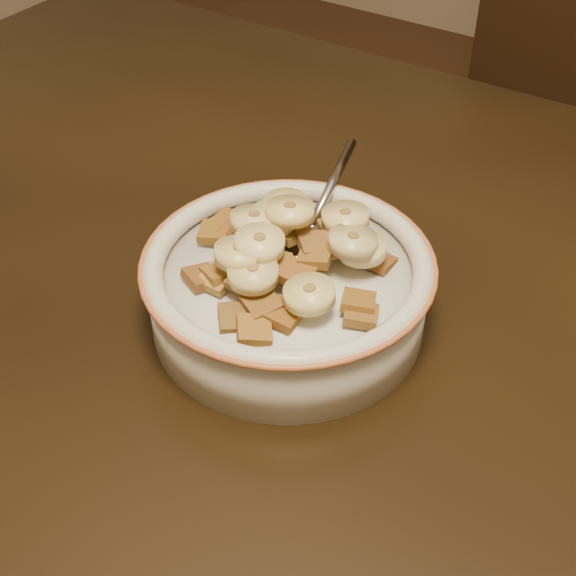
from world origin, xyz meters
The scene contains 48 objects.
table centered at (0.00, 0.00, 0.73)m, with size 1.40×0.90×0.04m, color black.
chair centered at (-0.09, 0.60, 0.52)m, with size 0.46×0.46×1.04m, color black.
cereal_bowl centered at (-0.13, 0.04, 0.77)m, with size 0.18×0.18×0.04m, color beige.
milk centered at (-0.13, 0.04, 0.79)m, with size 0.15×0.15×0.00m, color silver.
spoon centered at (-0.14, 0.07, 0.80)m, with size 0.03×0.04×0.01m, color #A5A5A5.
cereal_square_0 centered at (-0.12, 0.09, 0.80)m, with size 0.02×0.02×0.01m, color #9B6A21.
cereal_square_1 centered at (-0.15, 0.03, 0.81)m, with size 0.02×0.02×0.01m, color #9D6826.
cereal_square_2 centered at (-0.12, 0.02, 0.81)m, with size 0.02×0.02×0.01m, color #945420.
cereal_square_3 centered at (-0.14, 0.00, 0.81)m, with size 0.02×0.02×0.01m, color brown.
cereal_square_4 centered at (-0.16, 0.00, 0.80)m, with size 0.02×0.02×0.01m, color olive.
cereal_square_5 centered at (-0.19, 0.04, 0.80)m, with size 0.02×0.02×0.01m, color brown.
cereal_square_6 centered at (-0.17, 0.04, 0.81)m, with size 0.02×0.02×0.01m, color brown.
cereal_square_7 centered at (-0.12, -0.01, 0.80)m, with size 0.02×0.02×0.01m, color brown.
cereal_square_8 centered at (-0.18, 0.06, 0.80)m, with size 0.02×0.02×0.01m, color brown.
cereal_square_9 centered at (-0.11, 0.04, 0.81)m, with size 0.02×0.02×0.01m, color brown.
cereal_square_10 centered at (-0.16, 0.00, 0.80)m, with size 0.02×0.02×0.01m, color brown.
cereal_square_11 centered at (-0.18, 0.05, 0.80)m, with size 0.02×0.02×0.01m, color brown.
cereal_square_12 centered at (-0.15, 0.07, 0.81)m, with size 0.02×0.02×0.01m, color #945E33.
cereal_square_13 centered at (-0.13, -0.02, 0.80)m, with size 0.02×0.02×0.01m, color brown.
cereal_square_14 centered at (-0.07, 0.02, 0.80)m, with size 0.02×0.02×0.01m, color brown.
cereal_square_15 centered at (-0.16, 0.05, 0.81)m, with size 0.02×0.02×0.01m, color brown.
cereal_square_16 centered at (-0.17, 0.09, 0.80)m, with size 0.02×0.02×0.01m, color brown.
cereal_square_17 centered at (-0.12, 0.05, 0.81)m, with size 0.02×0.02×0.01m, color brown.
cereal_square_18 centered at (-0.12, 0.05, 0.81)m, with size 0.02×0.02×0.01m, color brown.
cereal_square_19 centered at (-0.11, 0.08, 0.80)m, with size 0.02×0.02×0.01m, color olive.
cereal_square_20 centered at (-0.10, 0.09, 0.80)m, with size 0.02×0.02×0.01m, color brown.
cereal_square_21 centered at (-0.17, 0.06, 0.80)m, with size 0.02×0.02×0.01m, color brown.
cereal_square_22 centered at (-0.13, 0.02, 0.81)m, with size 0.02×0.02×0.01m, color brown.
cereal_square_23 centered at (-0.14, 0.01, 0.81)m, with size 0.02×0.02×0.01m, color #9E6126.
cereal_square_24 centered at (-0.11, 0.00, 0.80)m, with size 0.02×0.02×0.01m, color brown.
cereal_square_25 centered at (-0.09, 0.08, 0.80)m, with size 0.02×0.02×0.01m, color brown.
cereal_square_26 centered at (-0.13, 0.09, 0.80)m, with size 0.02×0.02×0.01m, color brown.
cereal_square_27 centered at (-0.08, 0.03, 0.80)m, with size 0.02×0.02×0.01m, color olive.
cereal_square_28 centered at (-0.17, 0.00, 0.80)m, with size 0.02×0.02×0.01m, color brown.
cereal_square_29 centered at (-0.14, 0.05, 0.81)m, with size 0.02×0.02×0.01m, color brown.
cereal_square_30 centered at (-0.19, 0.06, 0.80)m, with size 0.02×0.02×0.01m, color brown.
cereal_square_31 centered at (-0.12, -0.02, 0.80)m, with size 0.02×0.02×0.01m, color brown.
banana_slice_0 centered at (-0.13, 0.00, 0.82)m, with size 0.03×0.03×0.01m, color #D1C582.
banana_slice_1 centered at (-0.15, 0.01, 0.82)m, with size 0.03×0.03×0.01m, color tan.
banana_slice_2 centered at (-0.11, 0.08, 0.82)m, with size 0.03×0.03×0.01m, color #E1CB82.
banana_slice_3 centered at (-0.09, 0.06, 0.81)m, with size 0.03×0.03×0.01m, color #E2C789.
banana_slice_4 centered at (-0.15, 0.07, 0.82)m, with size 0.03×0.03×0.01m, color tan.
banana_slice_5 centered at (-0.14, 0.05, 0.83)m, with size 0.03×0.03×0.01m, color #FCD97A.
banana_slice_6 centered at (-0.10, 0.01, 0.81)m, with size 0.03×0.03×0.01m, color #F6ED96.
banana_slice_7 centered at (-0.14, 0.02, 0.83)m, with size 0.03×0.03×0.01m, color #E0C789.
banana_slice_8 centered at (-0.10, 0.06, 0.82)m, with size 0.03×0.03×0.01m, color #D3C28A.
banana_slice_9 centered at (-0.15, 0.05, 0.82)m, with size 0.03×0.03×0.01m, color #E9D786.
banana_slice_10 centered at (-0.16, 0.04, 0.82)m, with size 0.03×0.03×0.01m, color tan.
Camera 1 is at (0.09, -0.30, 1.12)m, focal length 50.00 mm.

